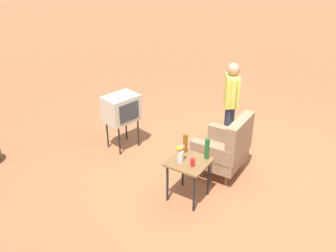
{
  "coord_description": "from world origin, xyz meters",
  "views": [
    {
      "loc": [
        4.9,
        1.93,
        3.54
      ],
      "look_at": [
        0.2,
        -1.07,
        0.65
      ],
      "focal_mm": 39.4,
      "sensor_mm": 36.0,
      "label": 1
    }
  ],
  "objects": [
    {
      "name": "tv_on_stand",
      "position": [
        0.3,
        -2.0,
        0.78
      ],
      "size": [
        0.68,
        0.56,
        1.03
      ],
      "color": "black",
      "rests_on": "ground"
    },
    {
      "name": "armchair",
      "position": [
        0.1,
        -0.04,
        0.5
      ],
      "size": [
        0.79,
        0.79,
        1.06
      ],
      "color": "brown",
      "rests_on": "ground"
    },
    {
      "name": "person_standing",
      "position": [
        -0.73,
        -0.35,
        0.94
      ],
      "size": [
        0.5,
        0.38,
        1.64
      ],
      "color": "#2D3347",
      "rests_on": "ground"
    },
    {
      "name": "soda_can_red",
      "position": [
        1.04,
        -0.13,
        0.71
      ],
      "size": [
        0.07,
        0.07,
        0.12
      ],
      "primitive_type": "cylinder",
      "color": "red",
      "rests_on": "side_table"
    },
    {
      "name": "flower_vase",
      "position": [
        1.04,
        -0.33,
        0.8
      ],
      "size": [
        0.14,
        0.09,
        0.27
      ],
      "color": "silver",
      "rests_on": "side_table"
    },
    {
      "name": "bottle_tall_amber",
      "position": [
        0.76,
        -0.41,
        0.8
      ],
      "size": [
        0.07,
        0.07,
        0.3
      ],
      "primitive_type": "cylinder",
      "color": "brown",
      "rests_on": "side_table"
    },
    {
      "name": "bottle_wine_green",
      "position": [
        0.75,
        -0.06,
        0.81
      ],
      "size": [
        0.07,
        0.07,
        0.32
      ],
      "primitive_type": "cylinder",
      "color": "#1E5623",
      "rests_on": "side_table"
    },
    {
      "name": "ground_plane",
      "position": [
        0.0,
        0.0,
        0.0
      ],
      "size": [
        60.0,
        60.0,
        0.0
      ],
      "primitive_type": "plane",
      "color": "#A05B38"
    },
    {
      "name": "side_table",
      "position": [
        0.96,
        -0.23,
        0.55
      ],
      "size": [
        0.56,
        0.56,
        0.65
      ],
      "color": "black",
      "rests_on": "ground"
    }
  ]
}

